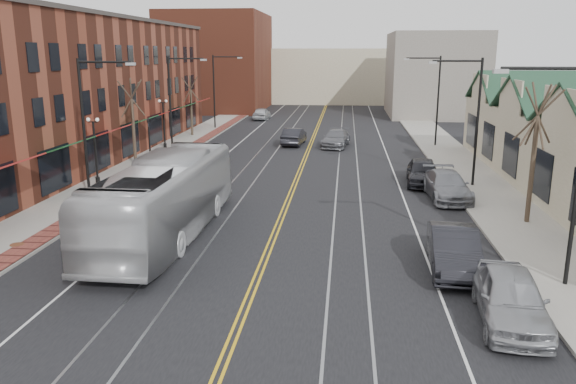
% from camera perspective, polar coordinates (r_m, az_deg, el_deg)
% --- Properties ---
extents(ground, '(160.00, 160.00, 0.00)m').
position_cam_1_polar(ground, '(16.95, -6.27, -16.13)').
color(ground, black).
rests_on(ground, ground).
extents(sidewalk_left, '(4.00, 120.00, 0.15)m').
position_cam_1_polar(sidewalk_left, '(38.47, -17.64, 0.74)').
color(sidewalk_left, gray).
rests_on(sidewalk_left, ground).
extents(sidewalk_right, '(4.00, 120.00, 0.15)m').
position_cam_1_polar(sidewalk_right, '(36.37, 19.62, -0.16)').
color(sidewalk_right, gray).
rests_on(sidewalk_right, ground).
extents(building_left, '(10.00, 50.00, 11.00)m').
position_cam_1_polar(building_left, '(47.01, -22.70, 9.34)').
color(building_left, brown).
rests_on(building_left, ground).
extents(backdrop_left, '(14.00, 18.00, 14.00)m').
position_cam_1_polar(backdrop_left, '(86.48, -7.15, 12.97)').
color(backdrop_left, brown).
rests_on(backdrop_left, ground).
extents(backdrop_mid, '(22.00, 14.00, 9.00)m').
position_cam_1_polar(backdrop_mid, '(99.43, 4.10, 11.73)').
color(backdrop_mid, '#B5AB8B').
rests_on(backdrop_mid, ground).
extents(backdrop_right, '(12.00, 16.00, 11.00)m').
position_cam_1_polar(backdrop_right, '(80.21, 14.61, 11.48)').
color(backdrop_right, slate).
rests_on(backdrop_right, ground).
extents(streetlight_l_1, '(3.33, 0.25, 8.00)m').
position_cam_1_polar(streetlight_l_1, '(33.68, -19.44, 7.35)').
color(streetlight_l_1, black).
rests_on(streetlight_l_1, sidewalk_left).
extents(streetlight_l_2, '(3.33, 0.25, 8.00)m').
position_cam_1_polar(streetlight_l_2, '(48.58, -11.41, 9.69)').
color(streetlight_l_2, black).
rests_on(streetlight_l_2, sidewalk_left).
extents(streetlight_l_3, '(3.33, 0.25, 8.00)m').
position_cam_1_polar(streetlight_l_3, '(64.01, -7.15, 10.85)').
color(streetlight_l_3, black).
rests_on(streetlight_l_3, sidewalk_left).
extents(streetlight_r_0, '(3.33, 0.25, 8.00)m').
position_cam_1_polar(streetlight_r_0, '(22.01, 26.57, 3.49)').
color(streetlight_r_0, black).
rests_on(streetlight_r_0, sidewalk_right).
extents(streetlight_r_1, '(3.33, 0.25, 8.00)m').
position_cam_1_polar(streetlight_r_1, '(37.28, 18.11, 8.03)').
color(streetlight_r_1, black).
rests_on(streetlight_r_1, sidewalk_right).
extents(streetlight_r_2, '(3.33, 0.25, 8.00)m').
position_cam_1_polar(streetlight_r_2, '(52.98, 14.56, 9.87)').
color(streetlight_r_2, black).
rests_on(streetlight_r_2, sidewalk_right).
extents(lamppost_l_2, '(0.84, 0.28, 4.27)m').
position_cam_1_polar(lamppost_l_2, '(38.39, -18.97, 3.86)').
color(lamppost_l_2, black).
rests_on(lamppost_l_2, sidewalk_left).
extents(lamppost_l_3, '(0.84, 0.28, 4.27)m').
position_cam_1_polar(lamppost_l_3, '(51.28, -12.49, 6.68)').
color(lamppost_l_3, black).
rests_on(lamppost_l_3, sidewalk_left).
extents(tree_left_near, '(1.78, 1.37, 6.48)m').
position_cam_1_polar(tree_left_near, '(43.55, -15.48, 6.99)').
color(tree_left_near, '#382B21').
rests_on(tree_left_near, sidewalk_left).
extents(tree_left_far, '(1.66, 1.28, 6.02)m').
position_cam_1_polar(tree_left_far, '(58.69, -9.82, 8.76)').
color(tree_left_far, '#382B21').
rests_on(tree_left_far, sidewalk_left).
extents(tree_right_mid, '(1.90, 1.46, 6.93)m').
position_cam_1_polar(tree_right_mid, '(30.14, 23.72, 3.81)').
color(tree_right_mid, '#382B21').
rests_on(tree_right_mid, sidewalk_right).
extents(manhole_far, '(0.60, 0.60, 0.02)m').
position_cam_1_polar(manhole_far, '(27.85, -25.84, -4.82)').
color(manhole_far, '#592D19').
rests_on(manhole_far, sidewalk_left).
extents(traffic_signal, '(0.18, 0.15, 3.80)m').
position_cam_1_polar(traffic_signal, '(41.19, -13.90, 5.07)').
color(traffic_signal, black).
rests_on(traffic_signal, sidewalk_left).
extents(transit_bus, '(3.47, 13.55, 3.75)m').
position_cam_1_polar(transit_bus, '(26.72, -12.31, -0.61)').
color(transit_bus, '#BCBCBE').
rests_on(transit_bus, ground).
extents(parked_suv, '(3.47, 6.18, 1.63)m').
position_cam_1_polar(parked_suv, '(30.09, -15.28, -1.24)').
color(parked_suv, '#A0A3A7').
rests_on(parked_suv, ground).
extents(parked_car_a, '(2.50, 5.19, 1.71)m').
position_cam_1_polar(parked_car_a, '(19.59, 21.72, -9.96)').
color(parked_car_a, '#9A9BA0').
rests_on(parked_car_a, ground).
extents(parked_car_b, '(2.18, 5.31, 1.71)m').
position_cam_1_polar(parked_car_b, '(23.35, 16.51, -5.64)').
color(parked_car_b, black).
rests_on(parked_car_b, ground).
extents(parked_car_c, '(2.55, 5.66, 1.61)m').
position_cam_1_polar(parked_car_c, '(34.48, 15.83, 0.63)').
color(parked_car_c, slate).
rests_on(parked_car_c, ground).
extents(parked_car_d, '(2.44, 5.16, 1.71)m').
position_cam_1_polar(parked_car_d, '(37.85, 13.51, 2.02)').
color(parked_car_d, black).
rests_on(parked_car_d, ground).
extents(distant_car_left, '(2.10, 4.96, 1.59)m').
position_cam_1_polar(distant_car_left, '(52.79, 0.61, 5.67)').
color(distant_car_left, black).
rests_on(distant_car_left, ground).
extents(distant_car_right, '(2.87, 5.56, 1.54)m').
position_cam_1_polar(distant_car_right, '(51.84, 4.89, 5.44)').
color(distant_car_right, slate).
rests_on(distant_car_right, ground).
extents(distant_car_far, '(2.00, 4.63, 1.56)m').
position_cam_1_polar(distant_car_far, '(72.83, -2.68, 7.96)').
color(distant_car_far, silver).
rests_on(distant_car_far, ground).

